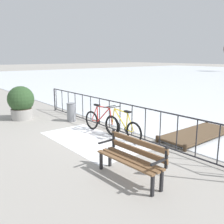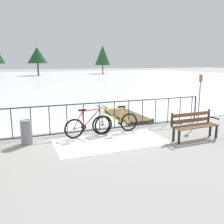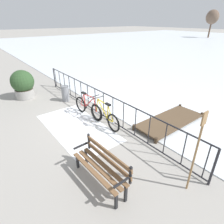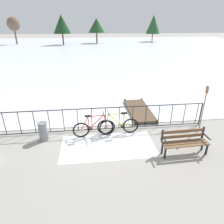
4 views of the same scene
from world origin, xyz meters
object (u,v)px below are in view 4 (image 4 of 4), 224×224
Objects in this scene: bicycle_near_railing at (94,128)px; trash_bin at (43,131)px; bicycle_second at (118,126)px; park_bench at (184,140)px; oar_upright at (204,106)px.

trash_bin is (-1.98, -0.04, 0.00)m from bicycle_near_railing.
bicycle_near_railing is at bearing -175.36° from bicycle_second.
bicycle_near_railing is 3.42m from park_bench.
trash_bin is at bearing -177.73° from bicycle_second.
bicycle_second is at bearing 4.64° from bicycle_near_railing.
park_bench is 0.82× the size of oar_upright.
bicycle_second is (0.99, 0.08, 0.00)m from bicycle_near_railing.
bicycle_near_railing is 4.52m from oar_upright.
trash_bin is at bearing 163.96° from park_bench.
bicycle_near_railing is at bearing 1.08° from trash_bin.
oar_upright is (3.47, -0.18, 0.77)m from bicycle_second.
oar_upright reaches higher than bicycle_near_railing.
bicycle_second is at bearing 177.02° from oar_upright.
bicycle_near_railing is at bearing 154.15° from park_bench.
trash_bin is at bearing -178.92° from bicycle_near_railing.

